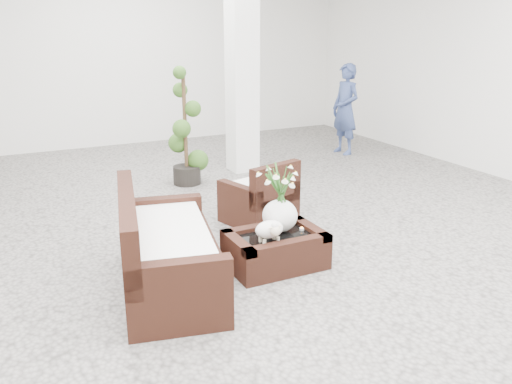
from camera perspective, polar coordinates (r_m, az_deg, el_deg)
name	(u,v)px	position (r m, az deg, el deg)	size (l,w,h in m)	color
ground	(252,245)	(5.75, -0.44, -5.63)	(11.00, 11.00, 0.00)	gray
column	(242,56)	(8.34, -1.49, 14.05)	(0.40, 0.40, 3.50)	white
coffee_table	(275,251)	(5.23, 2.04, -6.23)	(0.90, 0.60, 0.31)	black
sheep_figurine	(269,231)	(4.99, 1.40, -4.15)	(0.28, 0.23, 0.21)	white
planter_narcissus	(280,192)	(5.16, 2.56, 0.04)	(0.44, 0.44, 0.80)	white
tealight	(302,229)	(5.31, 4.82, -3.86)	(0.04, 0.04, 0.03)	white
armchair	(259,191)	(6.29, 0.27, 0.09)	(0.70, 0.67, 0.75)	black
loveseat	(169,241)	(4.77, -9.12, -5.13)	(1.66, 0.80, 0.88)	black
topiary	(185,128)	(7.75, -7.45, 6.71)	(0.44, 0.44, 1.64)	#2B4C18
shopper	(345,109)	(9.69, 9.37, 8.57)	(0.57, 0.38, 1.57)	navy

